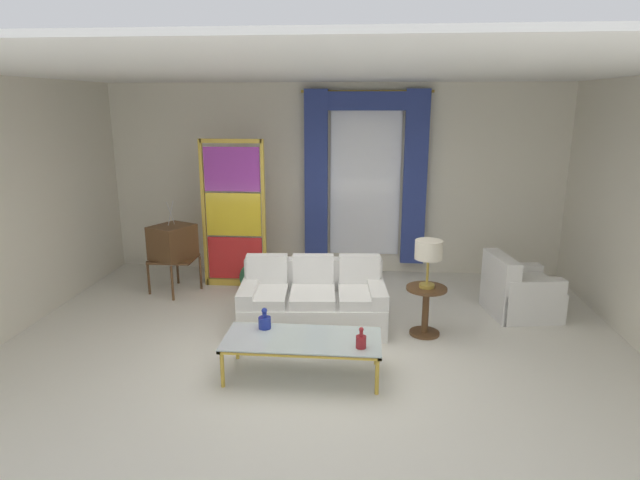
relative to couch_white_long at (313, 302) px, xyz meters
name	(u,v)px	position (x,y,z in m)	size (l,w,h in m)	color
ground_plane	(315,350)	(0.10, -0.71, -0.30)	(16.00, 16.00, 0.00)	silver
wall_rear	(334,179)	(0.10, 2.35, 1.20)	(8.00, 0.12, 3.00)	silver
wall_left	(22,204)	(-3.56, -0.11, 1.20)	(0.12, 7.00, 3.00)	silver
ceiling_slab	(322,73)	(0.10, 0.09, 2.72)	(8.00, 7.60, 0.04)	white
curtained_window	(365,166)	(0.60, 2.18, 1.44)	(2.00, 0.17, 2.70)	white
couch_white_long	(313,302)	(0.00, 0.00, 0.00)	(1.82, 1.06, 0.86)	white
coffee_table	(302,341)	(0.02, -1.28, 0.07)	(1.58, 0.68, 0.41)	silver
bottle_blue_decanter	(265,321)	(-0.40, -1.08, 0.18)	(0.13, 0.13, 0.23)	navy
bottle_crystal_tall	(361,341)	(0.61, -1.45, 0.18)	(0.10, 0.10, 0.21)	maroon
vintage_tv	(173,244)	(-2.14, 1.03, 0.42)	(0.71, 0.75, 1.35)	brown
armchair_white	(518,293)	(2.63, 0.59, -0.02)	(0.94, 0.93, 0.80)	white
stained_glass_divider	(234,217)	(-1.31, 1.37, 0.75)	(0.95, 0.05, 2.20)	gold
peacock_figurine	(253,278)	(-1.00, 1.07, -0.08)	(0.44, 0.60, 0.50)	beige
round_side_table	(426,306)	(1.36, -0.16, 0.05)	(0.48, 0.48, 0.59)	brown
table_lamp_brass	(429,252)	(1.36, -0.16, 0.72)	(0.32, 0.32, 0.57)	#B29338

